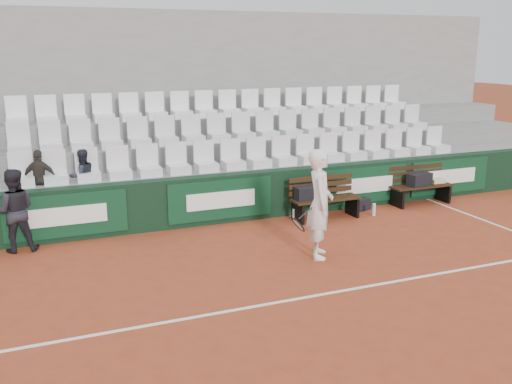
# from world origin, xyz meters

# --- Properties ---
(ground) EXTENTS (80.00, 80.00, 0.00)m
(ground) POSITION_xyz_m (0.00, 0.00, 0.00)
(ground) COLOR #9A3E22
(ground) RESTS_ON ground
(court_baseline) EXTENTS (18.00, 0.06, 0.01)m
(court_baseline) POSITION_xyz_m (0.00, 0.00, 0.00)
(court_baseline) COLOR white
(court_baseline) RESTS_ON ground
(back_barrier) EXTENTS (18.00, 0.34, 1.00)m
(back_barrier) POSITION_xyz_m (0.07, 3.99, 0.50)
(back_barrier) COLOR black
(back_barrier) RESTS_ON ground
(grandstand_tier_front) EXTENTS (18.00, 0.95, 1.00)m
(grandstand_tier_front) POSITION_xyz_m (0.00, 4.62, 0.50)
(grandstand_tier_front) COLOR gray
(grandstand_tier_front) RESTS_ON ground
(grandstand_tier_mid) EXTENTS (18.00, 0.95, 1.45)m
(grandstand_tier_mid) POSITION_xyz_m (0.00, 5.58, 0.72)
(grandstand_tier_mid) COLOR gray
(grandstand_tier_mid) RESTS_ON ground
(grandstand_tier_back) EXTENTS (18.00, 0.95, 1.90)m
(grandstand_tier_back) POSITION_xyz_m (0.00, 6.53, 0.95)
(grandstand_tier_back) COLOR gray
(grandstand_tier_back) RESTS_ON ground
(grandstand_rear_wall) EXTENTS (18.00, 0.30, 4.40)m
(grandstand_rear_wall) POSITION_xyz_m (0.00, 7.15, 2.20)
(grandstand_rear_wall) COLOR gray
(grandstand_rear_wall) RESTS_ON ground
(seat_row_front) EXTENTS (11.90, 0.44, 0.63)m
(seat_row_front) POSITION_xyz_m (0.00, 4.45, 1.31)
(seat_row_front) COLOR white
(seat_row_front) RESTS_ON grandstand_tier_front
(seat_row_mid) EXTENTS (11.90, 0.44, 0.63)m
(seat_row_mid) POSITION_xyz_m (0.00, 5.40, 1.77)
(seat_row_mid) COLOR silver
(seat_row_mid) RESTS_ON grandstand_tier_mid
(seat_row_back) EXTENTS (11.90, 0.44, 0.63)m
(seat_row_back) POSITION_xyz_m (0.00, 6.35, 2.21)
(seat_row_back) COLOR white
(seat_row_back) RESTS_ON grandstand_tier_back
(bench_left) EXTENTS (1.50, 0.56, 0.45)m
(bench_left) POSITION_xyz_m (1.98, 3.38, 0.23)
(bench_left) COLOR #341F0F
(bench_left) RESTS_ON ground
(bench_right) EXTENTS (1.50, 0.56, 0.45)m
(bench_right) POSITION_xyz_m (4.58, 3.59, 0.23)
(bench_right) COLOR black
(bench_right) RESTS_ON ground
(sports_bag_left) EXTENTS (0.63, 0.27, 0.27)m
(sports_bag_left) POSITION_xyz_m (1.62, 3.42, 0.58)
(sports_bag_left) COLOR black
(sports_bag_left) RESTS_ON bench_left
(sports_bag_right) EXTENTS (0.64, 0.40, 0.28)m
(sports_bag_right) POSITION_xyz_m (4.52, 3.58, 0.59)
(sports_bag_right) COLOR black
(sports_bag_right) RESTS_ON bench_right
(towel) EXTENTS (0.34, 0.25, 0.09)m
(towel) POSITION_xyz_m (5.07, 3.64, 0.49)
(towel) COLOR beige
(towel) RESTS_ON bench_right
(sports_bag_ground) EXTENTS (0.48, 0.37, 0.26)m
(sports_bag_ground) POSITION_xyz_m (3.02, 3.67, 0.13)
(sports_bag_ground) COLOR black
(sports_bag_ground) RESTS_ON ground
(water_bottle_near) EXTENTS (0.07, 0.07, 0.25)m
(water_bottle_near) POSITION_xyz_m (1.31, 3.51, 0.12)
(water_bottle_near) COLOR silver
(water_bottle_near) RESTS_ON ground
(water_bottle_far) EXTENTS (0.08, 0.08, 0.27)m
(water_bottle_far) POSITION_xyz_m (3.05, 3.18, 0.13)
(water_bottle_far) COLOR silver
(water_bottle_far) RESTS_ON ground
(tennis_player) EXTENTS (0.84, 0.81, 1.89)m
(tennis_player) POSITION_xyz_m (0.78, 1.44, 0.94)
(tennis_player) COLOR white
(tennis_player) RESTS_ON ground
(ball_kid) EXTENTS (0.74, 0.59, 1.49)m
(ball_kid) POSITION_xyz_m (-4.07, 3.68, 0.75)
(ball_kid) COLOR black
(ball_kid) RESTS_ON ground
(spectator_b) EXTENTS (0.70, 0.47, 1.11)m
(spectator_b) POSITION_xyz_m (-3.58, 4.50, 1.56)
(spectator_b) COLOR #2E2924
(spectator_b) RESTS_ON grandstand_tier_front
(spectator_c) EXTENTS (0.62, 0.54, 1.07)m
(spectator_c) POSITION_xyz_m (-2.80, 4.50, 1.54)
(spectator_c) COLOR #1E232E
(spectator_c) RESTS_ON grandstand_tier_front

